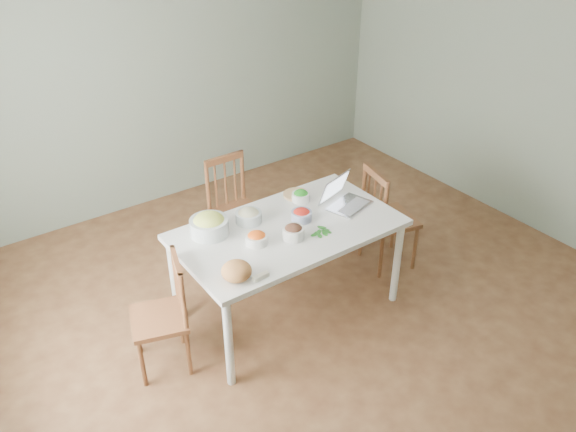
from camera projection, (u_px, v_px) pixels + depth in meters
floor at (323, 309)px, 4.71m from camera, size 5.00×5.00×0.00m
wall_back at (173, 72)px, 5.74m from camera, size 5.00×0.00×2.70m
wall_right at (542, 92)px, 5.24m from camera, size 0.00×5.00×2.70m
dining_table at (288, 270)px, 4.52m from camera, size 1.69×0.95×0.79m
chair_far at (237, 211)px, 5.12m from camera, size 0.43×0.41×0.96m
chair_left at (158, 316)px, 3.97m from camera, size 0.47×0.49×0.89m
chair_right at (390, 217)px, 5.03m from camera, size 0.49×0.51×0.96m
bread_boule at (236, 271)px, 3.74m from camera, size 0.27×0.27×0.13m
butter_stick at (261, 277)px, 3.77m from camera, size 0.12×0.04×0.03m
bowl_squash at (209, 224)px, 4.19m from camera, size 0.30×0.30×0.17m
bowl_carrot at (257, 238)px, 4.10m from camera, size 0.20×0.20×0.09m
bowl_onion at (249, 216)px, 4.35m from camera, size 0.21×0.21×0.11m
bowl_mushroom at (293, 232)px, 4.16m from camera, size 0.17×0.17×0.11m
bowl_redpep at (301, 215)px, 4.37m from camera, size 0.19×0.19×0.09m
bowl_broccoli at (301, 196)px, 4.63m from camera, size 0.17×0.17×0.09m
flatbread at (296, 194)px, 4.72m from camera, size 0.29×0.29×0.02m
basil_bunch at (320, 231)px, 4.24m from camera, size 0.19×0.19×0.02m
laptop at (351, 194)px, 4.51m from camera, size 0.42×0.40×0.23m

